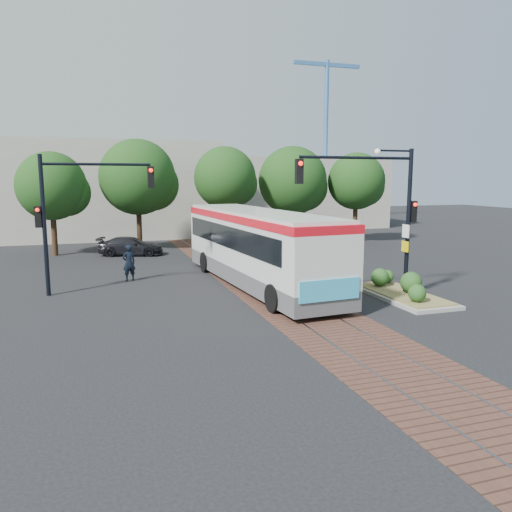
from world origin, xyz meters
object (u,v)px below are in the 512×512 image
object	(u,v)px
city_bus	(257,244)
traffic_island	(401,289)
signal_pole_main	(384,199)
parked_car	(131,246)
officer	(129,263)
signal_pole_left	(72,205)

from	to	relation	value
city_bus	traffic_island	bearing A→B (deg)	-43.53
signal_pole_main	parked_car	size ratio (longest dim) A/B	1.44
officer	parked_car	xyz separation A→B (m)	(0.67, 8.43, -0.29)
signal_pole_main	officer	bearing A→B (deg)	144.77
signal_pole_main	signal_pole_left	distance (m)	13.14
signal_pole_main	signal_pole_left	size ratio (longest dim) A/B	1.00
signal_pole_main	parked_car	xyz separation A→B (m)	(-9.15, 15.37, -3.55)
city_bus	parked_car	bearing A→B (deg)	109.33
traffic_island	officer	distance (m)	12.88
parked_car	city_bus	bearing A→B (deg)	-140.46
city_bus	traffic_island	xyz separation A→B (m)	(5.11, -4.14, -1.63)
traffic_island	parked_car	size ratio (longest dim) A/B	1.25
traffic_island	signal_pole_left	distance (m)	14.50
signal_pole_main	signal_pole_left	world-z (taller)	signal_pole_main
signal_pole_main	signal_pole_left	xyz separation A→B (m)	(-12.23, 4.80, -0.29)
traffic_island	officer	world-z (taller)	officer
signal_pole_main	parked_car	bearing A→B (deg)	120.77
city_bus	signal_pole_main	xyz separation A→B (m)	(4.15, -4.05, 2.20)
signal_pole_left	parked_car	size ratio (longest dim) A/B	1.44
signal_pole_left	city_bus	bearing A→B (deg)	-5.35
signal_pole_main	officer	world-z (taller)	signal_pole_main
traffic_island	signal_pole_left	bearing A→B (deg)	159.64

